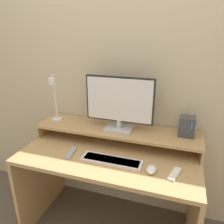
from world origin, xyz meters
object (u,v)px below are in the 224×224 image
object	(u,v)px
router_dock	(187,126)
remote_secondary	(174,174)
remote_control	(71,153)
keyboard	(112,160)
desk_lamp	(54,98)
monitor	(119,103)
mouse	(151,169)

from	to	relation	value
router_dock	remote_secondary	xyz separation A→B (m)	(-0.05, -0.37, -0.19)
router_dock	remote_control	bearing A→B (deg)	-157.10
keyboard	remote_secondary	xyz separation A→B (m)	(0.43, -0.02, -0.00)
desk_lamp	monitor	bearing A→B (deg)	2.07
mouse	remote_control	world-z (taller)	mouse
router_dock	keyboard	distance (m)	0.63
keyboard	mouse	world-z (taller)	mouse
mouse	remote_secondary	xyz separation A→B (m)	(0.15, 0.01, -0.01)
mouse	desk_lamp	bearing A→B (deg)	161.04
monitor	keyboard	world-z (taller)	monitor
keyboard	monitor	bearing A→B (deg)	96.41
monitor	router_dock	world-z (taller)	monitor
remote_control	keyboard	bearing A→B (deg)	-1.02
monitor	router_dock	distance (m)	0.54
desk_lamp	keyboard	bearing A→B (deg)	-24.69
monitor	router_dock	size ratio (longest dim) A/B	3.51
remote_secondary	desk_lamp	bearing A→B (deg)	164.05
keyboard	remote_control	bearing A→B (deg)	178.98
keyboard	remote_control	size ratio (longest dim) A/B	2.68
remote_control	monitor	bearing A→B (deg)	44.96
monitor	router_dock	bearing A→B (deg)	5.72
remote_secondary	mouse	bearing A→B (deg)	-176.67
keyboard	mouse	xyz separation A→B (m)	(0.29, -0.03, 0.01)
router_dock	mouse	distance (m)	0.46
mouse	remote_control	bearing A→B (deg)	176.80
router_dock	remote_secondary	world-z (taller)	router_dock
keyboard	remote_secondary	world-z (taller)	keyboard
remote_control	desk_lamp	bearing A→B (deg)	135.60
remote_secondary	monitor	bearing A→B (deg)	145.93
mouse	monitor	bearing A→B (deg)	134.48
remote_control	remote_secondary	xyz separation A→B (m)	(0.76, -0.03, 0.00)
router_dock	monitor	bearing A→B (deg)	-174.28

